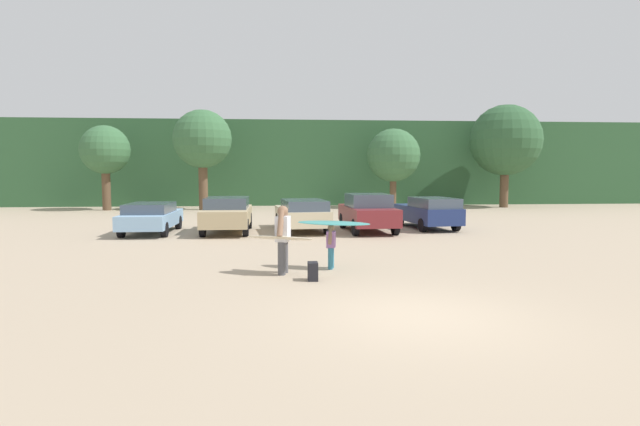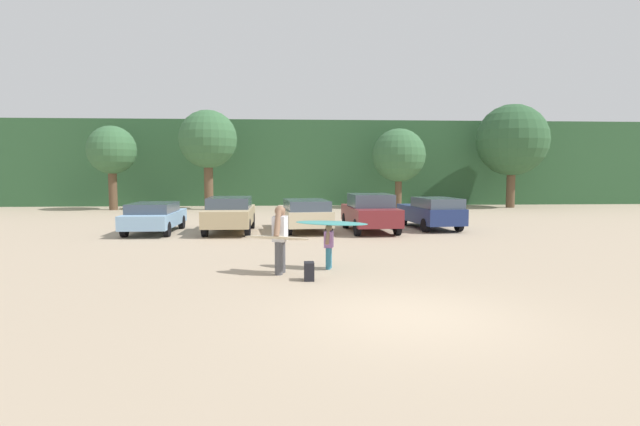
% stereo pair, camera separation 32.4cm
% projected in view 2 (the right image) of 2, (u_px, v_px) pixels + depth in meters
% --- Properties ---
extents(ground_plane, '(120.00, 120.00, 0.00)m').
position_uv_depth(ground_plane, '(410.00, 316.00, 9.33)').
color(ground_plane, tan).
extents(hillside_ridge, '(108.00, 12.00, 6.47)m').
position_uv_depth(hillside_ridge, '(312.00, 164.00, 44.35)').
color(hillside_ridge, '#2D5633').
rests_on(hillside_ridge, ground_plane).
extents(tree_ridge_back, '(3.24, 3.24, 5.66)m').
position_uv_depth(tree_ridge_back, '(112.00, 151.00, 34.06)').
color(tree_ridge_back, brown).
rests_on(tree_ridge_back, ground_plane).
extents(tree_center_right, '(3.93, 3.93, 6.74)m').
position_uv_depth(tree_center_right, '(208.00, 140.00, 34.26)').
color(tree_center_right, brown).
rests_on(tree_center_right, ground_plane).
extents(tree_far_right, '(3.76, 3.76, 5.62)m').
position_uv_depth(tree_far_right, '(399.00, 156.00, 35.79)').
color(tree_far_right, brown).
rests_on(tree_far_right, ground_plane).
extents(tree_left, '(5.07, 5.07, 7.37)m').
position_uv_depth(tree_left, '(512.00, 140.00, 36.16)').
color(tree_left, brown).
rests_on(tree_left, ground_plane).
extents(parked_car_sky_blue, '(1.91, 4.36, 1.30)m').
position_uv_depth(parked_car_sky_blue, '(154.00, 216.00, 21.76)').
color(parked_car_sky_blue, '#84ADD1').
rests_on(parked_car_sky_blue, ground_plane).
extents(parked_car_tan, '(1.96, 4.35, 1.52)m').
position_uv_depth(parked_car_tan, '(230.00, 213.00, 21.93)').
color(parked_car_tan, tan).
rests_on(parked_car_tan, ground_plane).
extents(parked_car_champagne, '(2.36, 4.84, 1.42)m').
position_uv_depth(parked_car_champagne, '(304.00, 214.00, 22.37)').
color(parked_car_champagne, beige).
rests_on(parked_car_champagne, ground_plane).
extents(parked_car_maroon, '(2.10, 4.31, 1.65)m').
position_uv_depth(parked_car_maroon, '(370.00, 212.00, 22.16)').
color(parked_car_maroon, maroon).
rests_on(parked_car_maroon, ground_plane).
extents(parked_car_navy, '(2.23, 4.40, 1.45)m').
position_uv_depth(parked_car_navy, '(431.00, 212.00, 23.25)').
color(parked_car_navy, navy).
rests_on(parked_car_navy, ground_plane).
extents(person_adult, '(0.42, 0.80, 1.77)m').
position_uv_depth(person_adult, '(280.00, 235.00, 13.11)').
color(person_adult, '#4C4C51').
rests_on(person_adult, ground_plane).
extents(person_child, '(0.29, 0.59, 1.22)m').
position_uv_depth(person_child, '(329.00, 244.00, 13.81)').
color(person_child, teal).
rests_on(person_child, ground_plane).
extents(surfboard_cream, '(1.82, 1.10, 0.20)m').
position_uv_depth(surfboard_cream, '(276.00, 238.00, 12.99)').
color(surfboard_cream, beige).
extents(surfboard_teal, '(2.10, 1.32, 0.12)m').
position_uv_depth(surfboard_teal, '(331.00, 223.00, 13.70)').
color(surfboard_teal, teal).
extents(backpack_dropped, '(0.24, 0.34, 0.45)m').
position_uv_depth(backpack_dropped, '(309.00, 271.00, 12.36)').
color(backpack_dropped, black).
rests_on(backpack_dropped, ground_plane).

